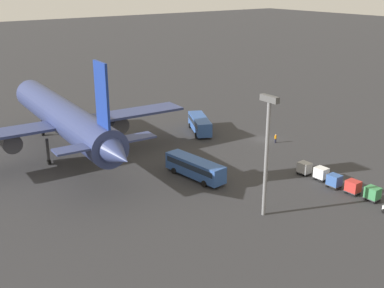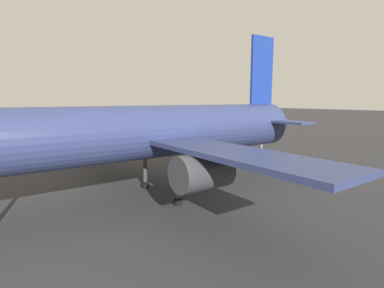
{
  "view_description": "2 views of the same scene",
  "coord_description": "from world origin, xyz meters",
  "views": [
    {
      "loc": [
        -63.68,
        64.22,
        30.09
      ],
      "look_at": [
        -1.13,
        18.42,
        3.11
      ],
      "focal_mm": 45.0,
      "sensor_mm": 36.0,
      "label": 1
    },
    {
      "loc": [
        29.57,
        62.98,
        10.92
      ],
      "look_at": [
        -3.23,
        22.47,
        3.12
      ],
      "focal_mm": 28.0,
      "sensor_mm": 36.0,
      "label": 2
    }
  ],
  "objects": [
    {
      "name": "ground_plane",
      "position": [
        0.0,
        0.0,
        0.0
      ],
      "size": [
        600.0,
        600.0,
        0.0
      ],
      "primitive_type": "plane",
      "color": "#2D2D30"
    },
    {
      "name": "airplane",
      "position": [
        13.24,
        35.12,
        7.3
      ],
      "size": [
        50.88,
        43.37,
        19.4
      ],
      "rotation": [
        0.0,
        0.0,
        -0.06
      ],
      "color": "navy",
      "rests_on": "ground"
    },
    {
      "name": "shuttle_bus_near",
      "position": [
        11.17,
        7.44,
        1.89
      ],
      "size": [
        10.7,
        7.14,
        3.15
      ],
      "rotation": [
        0.0,
        0.0,
        -0.45
      ],
      "color": "#2D5199",
      "rests_on": "ground"
    },
    {
      "name": "shuttle_bus_far",
      "position": [
        -7.33,
        22.37,
        1.87
      ],
      "size": [
        11.51,
        3.99,
        3.11
      ],
      "rotation": [
        0.0,
        0.0,
        0.11
      ],
      "color": "#2D5199",
      "rests_on": "ground"
    },
    {
      "name": "baggage_tug",
      "position": [
        -32.77,
        8.34,
        0.94
      ],
      "size": [
        2.4,
        1.63,
        2.1
      ],
      "rotation": [
        0.0,
        0.0,
        -0.0
      ],
      "color": "white",
      "rests_on": "ground"
    },
    {
      "name": "worker_person",
      "position": [
        -2.77,
        -0.22,
        0.87
      ],
      "size": [
        0.38,
        0.38,
        1.74
      ],
      "color": "#1E1E2D",
      "rests_on": "ground"
    },
    {
      "name": "cargo_cart_green",
      "position": [
        -28.83,
        7.01,
        1.19
      ],
      "size": [
        2.04,
        1.74,
        2.06
      ],
      "rotation": [
        0.0,
        0.0,
        0.03
      ],
      "color": "#38383D",
      "rests_on": "ground"
    },
    {
      "name": "cargo_cart_red",
      "position": [
        -25.79,
        7.3,
        1.19
      ],
      "size": [
        2.04,
        1.74,
        2.06
      ],
      "rotation": [
        0.0,
        0.0,
        0.03
      ],
      "color": "#38383D",
      "rests_on": "ground"
    },
    {
      "name": "cargo_cart_blue",
      "position": [
        -22.74,
        7.71,
        1.19
      ],
      "size": [
        2.04,
        1.74,
        2.06
      ],
      "rotation": [
        0.0,
        0.0,
        0.03
      ],
      "color": "#38383D",
      "rests_on": "ground"
    },
    {
      "name": "cargo_cart_white",
      "position": [
        -19.7,
        7.02,
        1.19
      ],
      "size": [
        2.04,
        1.74,
        2.06
      ],
      "rotation": [
        0.0,
        0.0,
        0.03
      ],
      "color": "#38383D",
      "rests_on": "ground"
    },
    {
      "name": "cargo_cart_grey",
      "position": [
        -16.65,
        7.44,
        1.19
      ],
      "size": [
        2.04,
        1.74,
        2.06
      ],
      "rotation": [
        0.0,
        0.0,
        0.03
      ],
      "color": "#38383D",
      "rests_on": "ground"
    },
    {
      "name": "light_pole",
      "position": [
        -22.77,
        22.42,
        10.11
      ],
      "size": [
        2.8,
        0.7,
        16.32
      ],
      "color": "slate",
      "rests_on": "ground"
    }
  ]
}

